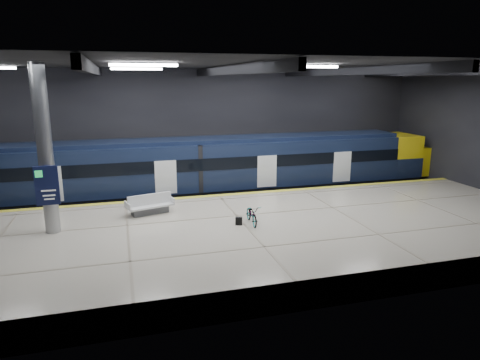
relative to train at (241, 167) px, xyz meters
name	(u,v)px	position (x,y,z in m)	size (l,w,h in m)	color
ground	(231,231)	(-2.07, -5.50, -2.06)	(30.00, 30.00, 0.00)	black
room_shell	(231,115)	(-2.07, -5.49, 3.66)	(30.10, 16.10, 8.05)	black
platform	(246,238)	(-2.07, -8.00, -1.51)	(30.00, 11.00, 1.10)	beige
safety_strip	(219,195)	(-2.07, -2.75, -0.95)	(30.00, 0.40, 0.01)	yellow
rails	(209,200)	(-2.07, 0.00, -1.98)	(30.00, 1.52, 0.16)	gray
train	(241,167)	(0.00, 0.00, 0.00)	(29.40, 2.84, 3.79)	black
bench	(150,207)	(-5.97, -5.07, -0.62)	(2.35, 1.45, 0.97)	#595B60
bicycle	(252,214)	(-1.74, -7.79, -0.52)	(0.58, 1.66, 0.87)	#99999E
pannier_bag	(239,221)	(-2.34, -7.79, -0.78)	(0.30, 0.18, 0.35)	black
info_column	(45,153)	(-10.07, -6.52, 2.40)	(0.90, 0.78, 6.90)	#9EA0A5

